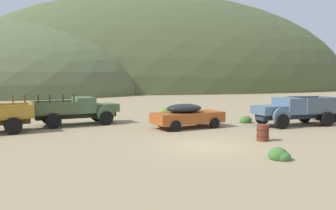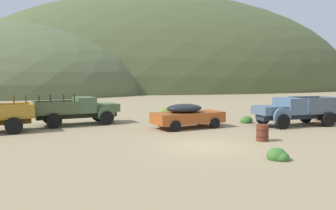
# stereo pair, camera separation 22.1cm
# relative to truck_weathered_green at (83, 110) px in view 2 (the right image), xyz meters

# --- Properties ---
(ground_plane) EXTENTS (300.00, 300.00, 0.00)m
(ground_plane) POSITION_rel_truck_weathered_green_xyz_m (5.59, -9.04, -1.00)
(ground_plane) COLOR #998460
(hill_far_left) EXTENTS (72.97, 84.53, 33.04)m
(hill_far_left) POSITION_rel_truck_weathered_green_xyz_m (-14.58, 68.08, -1.00)
(hill_far_left) COLOR #56603D
(hill_far_left) RESTS_ON ground
(hill_center) EXTENTS (112.89, 60.15, 51.42)m
(hill_center) POSITION_rel_truck_weathered_green_xyz_m (22.13, 65.68, -1.00)
(hill_center) COLOR #4C5633
(hill_center) RESTS_ON ground
(truck_weathered_green) EXTENTS (5.95, 3.49, 2.16)m
(truck_weathered_green) POSITION_rel_truck_weathered_green_xyz_m (0.00, 0.00, 0.00)
(truck_weathered_green) COLOR #232B1B
(truck_weathered_green) RESTS_ON ground
(car_oxide_orange) EXTENTS (5.12, 2.87, 1.57)m
(car_oxide_orange) POSITION_rel_truck_weathered_green_xyz_m (6.70, -3.42, -0.18)
(car_oxide_orange) COLOR #A34C1E
(car_oxide_orange) RESTS_ON ground
(truck_chalk_blue) EXTENTS (5.93, 2.65, 1.91)m
(truck_chalk_blue) POSITION_rel_truck_weathered_green_xyz_m (13.52, -4.28, 0.01)
(truck_chalk_blue) COLOR #262D39
(truck_chalk_blue) RESTS_ON ground
(oil_drum_foreground) EXTENTS (0.65, 0.65, 0.84)m
(oil_drum_foreground) POSITION_rel_truck_weathered_green_xyz_m (8.92, -8.54, -0.58)
(oil_drum_foreground) COLOR #5B2819
(oil_drum_foreground) RESTS_ON ground
(bush_front_left) EXTENTS (0.88, 0.88, 0.65)m
(bush_front_left) POSITION_rel_truck_weathered_green_xyz_m (11.33, -2.19, -0.83)
(bush_front_left) COLOR #3D702D
(bush_front_left) RESTS_ON ground
(bush_between_trucks) EXTENTS (0.87, 0.80, 0.61)m
(bush_between_trucks) POSITION_rel_truck_weathered_green_xyz_m (7.53, -12.13, -0.85)
(bush_between_trucks) COLOR #3D702D
(bush_between_trucks) RESTS_ON ground
(bush_near_barrel) EXTENTS (1.17, 1.22, 1.19)m
(bush_near_barrel) POSITION_rel_truck_weathered_green_xyz_m (6.10, 1.20, -0.71)
(bush_near_barrel) COLOR olive
(bush_near_barrel) RESTS_ON ground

